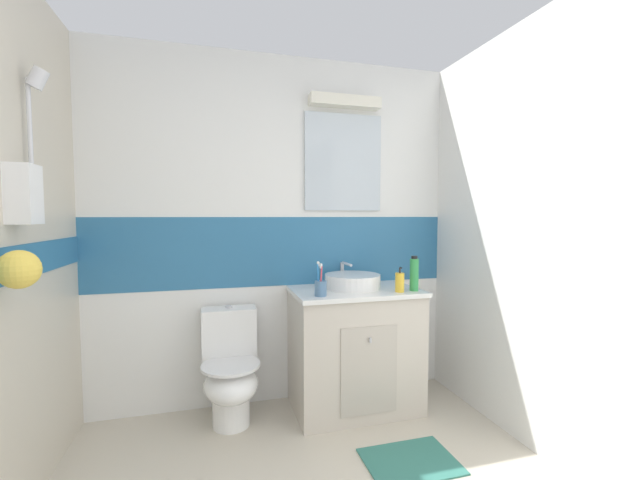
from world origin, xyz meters
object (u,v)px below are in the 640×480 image
at_px(toilet, 230,370).
at_px(shampoo_bottle_tall, 414,274).
at_px(toothbrush_cup, 321,287).
at_px(sink_basin, 352,281).
at_px(soap_dispenser, 400,282).

bearing_deg(toilet, shampoo_bottle_tall, -9.13).
bearing_deg(toothbrush_cup, shampoo_bottle_tall, 0.20).
relative_size(sink_basin, shampoo_bottle_tall, 1.83).
bearing_deg(soap_dispenser, toilet, 169.33).
xyz_separation_m(toilet, shampoo_bottle_tall, (1.22, -0.20, 0.61)).
distance_m(sink_basin, toilet, 1.01).
relative_size(sink_basin, toothbrush_cup, 1.98).
height_order(sink_basin, toilet, sink_basin).
bearing_deg(sink_basin, soap_dispenser, -40.82).
height_order(sink_basin, soap_dispenser, soap_dispenser).
bearing_deg(sink_basin, shampoo_bottle_tall, -29.47).
height_order(toilet, toothbrush_cup, toothbrush_cup).
bearing_deg(soap_dispenser, shampoo_bottle_tall, 6.19).
xyz_separation_m(toothbrush_cup, soap_dispenser, (0.55, -0.01, 0.01)).
distance_m(sink_basin, shampoo_bottle_tall, 0.43).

